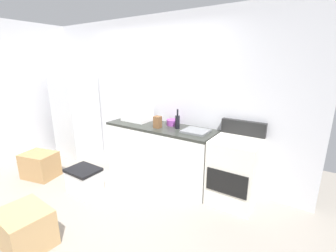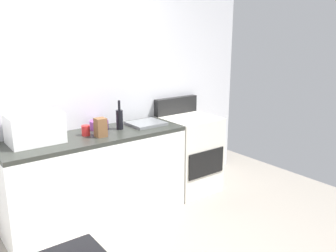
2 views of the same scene
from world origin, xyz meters
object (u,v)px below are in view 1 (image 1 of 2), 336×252
refrigerator (77,116)px  cardboard_box_large (26,228)px  coffee_mug (157,122)px  storage_bin (84,180)px  stove_oven (234,170)px  wine_bottle (177,122)px  cardboard_box_medium (40,165)px  microwave (137,113)px  knife_block (158,122)px  mixing_bowl (173,122)px

refrigerator → cardboard_box_large: 2.64m
coffee_mug → storage_bin: size_ratio=0.22×
stove_oven → wine_bottle: wine_bottle is taller
stove_oven → cardboard_box_medium: stove_oven is taller
refrigerator → coffee_mug: bearing=2.0°
microwave → knife_block: microwave is taller
cardboard_box_medium → storage_bin: (1.02, 0.10, -0.02)m
cardboard_box_medium → storage_bin: cardboard_box_medium is taller
wine_bottle → storage_bin: bearing=-134.5°
mixing_bowl → cardboard_box_medium: size_ratio=0.36×
cardboard_box_large → stove_oven: bearing=51.7°
microwave → cardboard_box_large: size_ratio=0.86×
refrigerator → storage_bin: refrigerator is taller
mixing_bowl → storage_bin: mixing_bowl is taller
refrigerator → coffee_mug: refrigerator is taller
wine_bottle → cardboard_box_large: size_ratio=0.56×
mixing_bowl → stove_oven: bearing=-8.0°
knife_block → cardboard_box_large: bearing=-101.0°
stove_oven → wine_bottle: size_ratio=3.67×
mixing_bowl → cardboard_box_large: size_ratio=0.36×
wine_bottle → knife_block: 0.31m
microwave → coffee_mug: 0.47m
coffee_mug → knife_block: 0.16m
microwave → mixing_bowl: 0.68m
microwave → wine_bottle: wine_bottle is taller
refrigerator → storage_bin: 1.76m
microwave → mixing_bowl: (0.67, 0.08, -0.09)m
knife_block → cardboard_box_medium: (-1.73, -0.98, -0.78)m
stove_oven → cardboard_box_large: size_ratio=2.06×
refrigerator → stove_oven: 3.29m
stove_oven → storage_bin: 2.16m
refrigerator → mixing_bowl: size_ratio=8.52×
wine_bottle → refrigerator: bearing=-178.1°
cardboard_box_large → wine_bottle: bearing=72.2°
refrigerator → cardboard_box_medium: 1.24m
coffee_mug → cardboard_box_medium: 2.10m
wine_bottle → knife_block: (-0.28, -0.13, -0.02)m
knife_block → cardboard_box_large: (-0.36, -1.87, -0.79)m
refrigerator → microwave: size_ratio=3.52×
stove_oven → knife_block: size_ratio=6.11×
storage_bin → cardboard_box_medium: bearing=-174.6°
wine_bottle → cardboard_box_medium: (-2.01, -1.10, -0.80)m
refrigerator → cardboard_box_large: (1.71, -1.92, -0.60)m
wine_bottle → cardboard_box_large: bearing=-107.8°
coffee_mug → cardboard_box_large: size_ratio=0.19×
wine_bottle → storage_bin: 1.63m
wine_bottle → mixing_bowl: bearing=142.4°
cardboard_box_large → microwave: bearing=95.4°
coffee_mug → mixing_bowl: bearing=33.4°
knife_block → cardboard_box_medium: bearing=-150.6°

